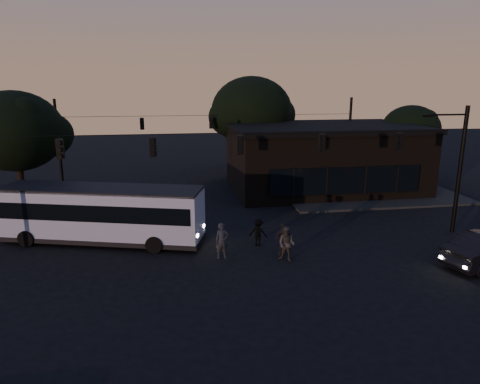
{
  "coord_description": "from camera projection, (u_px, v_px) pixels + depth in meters",
  "views": [
    {
      "loc": [
        -3.57,
        -18.11,
        8.64
      ],
      "look_at": [
        0.0,
        4.0,
        3.0
      ],
      "focal_mm": 32.0,
      "sensor_mm": 36.0,
      "label": 1
    }
  ],
  "objects": [
    {
      "name": "bus",
      "position": [
        102.0,
        212.0,
        23.77
      ],
      "size": [
        11.51,
        5.67,
        3.16
      ],
      "rotation": [
        0.0,
        0.0,
        -0.29
      ],
      "color": "#9DA3C8",
      "rests_on": "ground"
    },
    {
      "name": "pedestrian_c",
      "position": [
        283.0,
        239.0,
        22.09
      ],
      "size": [
        1.1,
        0.64,
        1.76
      ],
      "primitive_type": "imported",
      "rotation": [
        0.0,
        0.0,
        3.36
      ],
      "color": "black",
      "rests_on": "ground"
    },
    {
      "name": "sidewalk_far_right",
      "position": [
        364.0,
        191.0,
        35.24
      ],
      "size": [
        14.0,
        10.0,
        0.15
      ],
      "primitive_type": "cube",
      "color": "black",
      "rests_on": "ground"
    },
    {
      "name": "signal_rig_near",
      "position": [
        240.0,
        166.0,
        22.74
      ],
      "size": [
        26.24,
        0.3,
        7.5
      ],
      "color": "black",
      "rests_on": "ground"
    },
    {
      "name": "signal_rig_far",
      "position": [
        211.0,
        136.0,
        38.12
      ],
      "size": [
        26.24,
        0.3,
        7.5
      ],
      "color": "black",
      "rests_on": "ground"
    },
    {
      "name": "pedestrian_b",
      "position": [
        287.0,
        244.0,
        21.37
      ],
      "size": [
        1.1,
        1.07,
        1.79
      ],
      "primitive_type": "imported",
      "rotation": [
        0.0,
        0.0,
        -0.66
      ],
      "color": "#332F2F",
      "rests_on": "ground"
    },
    {
      "name": "tree_right",
      "position": [
        411.0,
        130.0,
        38.88
      ],
      "size": [
        5.2,
        5.2,
        6.86
      ],
      "color": "black",
      "rests_on": "ground"
    },
    {
      "name": "pedestrian_a",
      "position": [
        222.0,
        241.0,
        21.71
      ],
      "size": [
        0.72,
        0.52,
        1.86
      ],
      "primitive_type": "imported",
      "rotation": [
        0.0,
        0.0,
        0.11
      ],
      "color": "black",
      "rests_on": "ground"
    },
    {
      "name": "ground",
      "position": [
        254.0,
        275.0,
        20.0
      ],
      "size": [
        120.0,
        120.0,
        0.0
      ],
      "primitive_type": "plane",
      "color": "black",
      "rests_on": "ground"
    },
    {
      "name": "tree_behind",
      "position": [
        251.0,
        111.0,
        40.16
      ],
      "size": [
        7.6,
        7.6,
        9.43
      ],
      "color": "black",
      "rests_on": "ground"
    },
    {
      "name": "sidewalk_far_left",
      "position": [
        29.0,
        205.0,
        31.22
      ],
      "size": [
        14.0,
        10.0,
        0.15
      ],
      "primitive_type": "cube",
      "color": "black",
      "rests_on": "ground"
    },
    {
      "name": "tree_left",
      "position": [
        15.0,
        131.0,
        28.92
      ],
      "size": [
        6.4,
        6.4,
        8.3
      ],
      "color": "black",
      "rests_on": "ground"
    },
    {
      "name": "pedestrian_d",
      "position": [
        258.0,
        232.0,
        23.44
      ],
      "size": [
        1.14,
        0.92,
        1.54
      ],
      "primitive_type": "imported",
      "rotation": [
        0.0,
        0.0,
        2.73
      ],
      "color": "black",
      "rests_on": "ground"
    },
    {
      "name": "building",
      "position": [
        323.0,
        157.0,
        36.02
      ],
      "size": [
        15.4,
        10.41,
        5.4
      ],
      "color": "black",
      "rests_on": "ground"
    }
  ]
}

